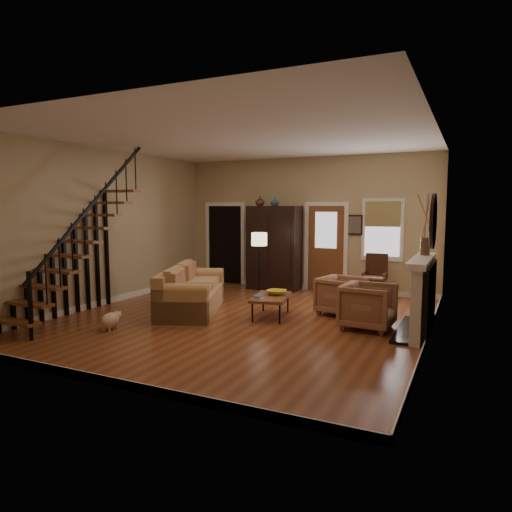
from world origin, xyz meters
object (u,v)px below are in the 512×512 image
at_px(armoire, 274,248).
at_px(coffee_table, 271,306).
at_px(armchair_left, 368,306).
at_px(side_chair, 375,277).
at_px(sofa, 192,291).
at_px(floor_lamp, 259,267).
at_px(armchair_right, 342,296).

xyz_separation_m(armoire, coffee_table, (1.12, -2.76, -0.84)).
xyz_separation_m(armchair_left, side_chair, (-0.40, 2.60, 0.12)).
height_order(sofa, armchair_left, sofa).
relative_size(armoire, side_chair, 2.06).
height_order(armoire, floor_lamp, armoire).
xyz_separation_m(armoire, armchair_right, (2.26, -1.97, -0.68)).
bearing_deg(armchair_left, floor_lamp, 65.78).
distance_m(armoire, floor_lamp, 1.46).
bearing_deg(sofa, side_chair, 21.13).
xyz_separation_m(sofa, side_chair, (3.03, 2.83, 0.09)).
bearing_deg(sofa, armoire, 59.10).
xyz_separation_m(sofa, floor_lamp, (0.72, 1.62, 0.33)).
relative_size(armchair_left, side_chair, 0.84).
bearing_deg(sofa, floor_lamp, 44.15).
xyz_separation_m(coffee_table, armchair_right, (1.15, 0.79, 0.16)).
bearing_deg(floor_lamp, armchair_left, -27.17).
height_order(armoire, coffee_table, armoire).
relative_size(coffee_table, armchair_right, 1.32).
distance_m(coffee_table, floor_lamp, 1.70).
bearing_deg(side_chair, floor_lamp, -152.34).
height_order(sofa, coffee_table, sofa).
bearing_deg(armchair_right, floor_lamp, 86.24).
height_order(armchair_left, armchair_right, armchair_left).
height_order(armchair_right, side_chair, side_chair).
distance_m(armchair_right, side_chair, 1.80).
height_order(floor_lamp, side_chair, floor_lamp).
xyz_separation_m(armoire, armchair_left, (2.95, -2.80, -0.66)).
bearing_deg(coffee_table, armoire, 112.03).
relative_size(armoire, armchair_left, 2.44).
distance_m(armchair_left, floor_lamp, 3.06).
distance_m(sofa, side_chair, 4.15).
xyz_separation_m(sofa, armchair_right, (2.74, 1.06, -0.06)).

